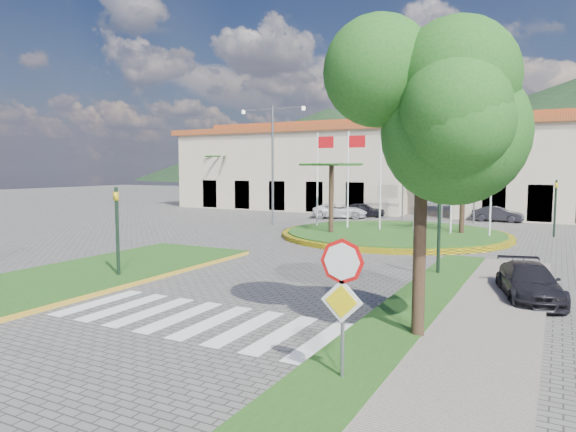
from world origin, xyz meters
The scene contains 22 objects.
ground centered at (0.00, 0.00, 0.00)m, with size 160.00×160.00×0.00m, color #585654.
sidewalk_right centered at (6.00, 2.00, 0.07)m, with size 4.00×28.00×0.15m, color gray.
verge_right centered at (4.80, 2.00, 0.09)m, with size 1.60×28.00×0.18m, color #224E16.
median_left centered at (-6.50, 6.00, 0.09)m, with size 5.00×14.00×0.18m, color #224E16.
crosswalk centered at (0.00, 4.00, 0.01)m, with size 8.00×3.00×0.01m, color silver.
roundabout_island centered at (0.00, 22.00, 0.17)m, with size 12.70×12.70×6.00m.
stop_sign centered at (4.90, 1.96, 1.79)m, with size 0.80×0.11×2.65m.
deciduous_tree centered at (5.50, 5.00, 5.18)m, with size 3.60×3.60×6.80m.
traffic_light_left centered at (-5.20, 6.50, 1.94)m, with size 0.15×0.18×3.20m.
traffic_light_right centered at (4.50, 12.00, 1.94)m, with size 0.15×0.18×3.20m.
traffic_light_far centered at (8.00, 26.00, 1.94)m, with size 0.18×0.15×3.20m.
direction_sign_west centered at (-2.00, 30.97, 3.53)m, with size 1.60×0.14×5.20m.
direction_sign_east centered at (3.00, 30.97, 3.53)m, with size 1.60×0.14×5.20m.
street_lamp_centre centered at (1.00, 30.00, 4.50)m, with size 4.80×0.16×8.00m.
street_lamp_west centered at (-9.00, 24.00, 4.50)m, with size 4.80×0.16×8.00m.
building_left centered at (-14.00, 38.00, 3.90)m, with size 23.32×9.54×8.05m.
hill_far_west centered at (-55.00, 140.00, 11.00)m, with size 140.00×140.00×22.00m, color black.
hill_near_back centered at (-10.00, 130.00, 8.00)m, with size 110.00×110.00×16.00m, color black.
white_van centered at (-6.70, 30.39, 0.58)m, with size 1.92×4.17×1.16m, color silver.
car_dark_a centered at (-5.43, 32.15, 0.57)m, with size 1.35×3.37×1.15m, color black.
car_dark_b centered at (4.34, 33.28, 0.56)m, with size 1.19×3.43×1.13m, color black.
car_side_right centered at (7.50, 10.13, 0.53)m, with size 1.47×3.63×1.05m, color black.
Camera 1 is at (8.15, -6.19, 3.86)m, focal length 32.00 mm.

